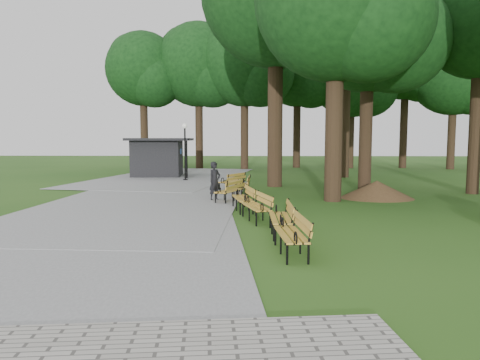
{
  "coord_description": "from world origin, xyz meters",
  "views": [
    {
      "loc": [
        0.53,
        -14.72,
        2.57
      ],
      "look_at": [
        0.09,
        0.77,
        1.1
      ],
      "focal_mm": 32.86,
      "sensor_mm": 36.0,
      "label": 1
    }
  ],
  "objects_px": {
    "person": "(215,181)",
    "bench_5": "(243,185)",
    "dirt_mound": "(377,189)",
    "bench_4": "(229,191)",
    "bench_2": "(256,207)",
    "lamp_post": "(185,140)",
    "lawn_tree_1": "(369,24)",
    "bench_1": "(280,218)",
    "bench_0": "(291,235)",
    "bench_3": "(243,198)",
    "lawn_tree_4": "(346,31)",
    "bench_6": "(232,181)",
    "lawn_tree_0": "(336,0)",
    "kiosk": "(157,157)"
  },
  "relations": [
    {
      "from": "lamp_post",
      "to": "bench_5",
      "type": "xyz_separation_m",
      "value": [
        3.64,
        -6.5,
        -2.04
      ]
    },
    {
      "from": "bench_0",
      "to": "bench_3",
      "type": "relative_size",
      "value": 1.0
    },
    {
      "from": "person",
      "to": "bench_5",
      "type": "xyz_separation_m",
      "value": [
        1.12,
        1.96,
        -0.37
      ]
    },
    {
      "from": "person",
      "to": "dirt_mound",
      "type": "bearing_deg",
      "value": -41.66
    },
    {
      "from": "person",
      "to": "kiosk",
      "type": "height_order",
      "value": "kiosk"
    },
    {
      "from": "dirt_mound",
      "to": "bench_4",
      "type": "height_order",
      "value": "bench_4"
    },
    {
      "from": "bench_6",
      "to": "bench_3",
      "type": "bearing_deg",
      "value": 34.35
    },
    {
      "from": "kiosk",
      "to": "bench_4",
      "type": "xyz_separation_m",
      "value": [
        5.46,
        -11.63,
        -0.86
      ]
    },
    {
      "from": "bench_2",
      "to": "bench_5",
      "type": "bearing_deg",
      "value": 169.78
    },
    {
      "from": "dirt_mound",
      "to": "lawn_tree_4",
      "type": "bearing_deg",
      "value": 86.34
    },
    {
      "from": "bench_2",
      "to": "bench_5",
      "type": "height_order",
      "value": "same"
    },
    {
      "from": "bench_5",
      "to": "lawn_tree_1",
      "type": "relative_size",
      "value": 0.17
    },
    {
      "from": "person",
      "to": "bench_5",
      "type": "distance_m",
      "value": 2.29
    },
    {
      "from": "dirt_mound",
      "to": "bench_4",
      "type": "xyz_separation_m",
      "value": [
        -6.31,
        -1.16,
        0.06
      ]
    },
    {
      "from": "lamp_post",
      "to": "bench_2",
      "type": "bearing_deg",
      "value": -71.98
    },
    {
      "from": "bench_3",
      "to": "bench_6",
      "type": "distance_m",
      "value": 6.26
    },
    {
      "from": "dirt_mound",
      "to": "bench_2",
      "type": "relative_size",
      "value": 1.38
    },
    {
      "from": "kiosk",
      "to": "lawn_tree_0",
      "type": "height_order",
      "value": "lawn_tree_0"
    },
    {
      "from": "bench_0",
      "to": "lawn_tree_0",
      "type": "relative_size",
      "value": 0.17
    },
    {
      "from": "bench_3",
      "to": "lawn_tree_1",
      "type": "relative_size",
      "value": 0.17
    },
    {
      "from": "bench_5",
      "to": "lawn_tree_1",
      "type": "bearing_deg",
      "value": 103.33
    },
    {
      "from": "bench_3",
      "to": "lawn_tree_1",
      "type": "distance_m",
      "value": 10.84
    },
    {
      "from": "lawn_tree_0",
      "to": "lawn_tree_1",
      "type": "height_order",
      "value": "lawn_tree_0"
    },
    {
      "from": "bench_0",
      "to": "bench_1",
      "type": "height_order",
      "value": "same"
    },
    {
      "from": "bench_5",
      "to": "bench_2",
      "type": "bearing_deg",
      "value": 7.75
    },
    {
      "from": "person",
      "to": "bench_1",
      "type": "distance_m",
      "value": 6.76
    },
    {
      "from": "bench_2",
      "to": "bench_6",
      "type": "relative_size",
      "value": 1.0
    },
    {
      "from": "bench_0",
      "to": "lawn_tree_1",
      "type": "relative_size",
      "value": 0.17
    },
    {
      "from": "bench_1",
      "to": "bench_4",
      "type": "distance_m",
      "value": 6.34
    },
    {
      "from": "person",
      "to": "lawn_tree_0",
      "type": "distance_m",
      "value": 8.69
    },
    {
      "from": "bench_3",
      "to": "bench_4",
      "type": "bearing_deg",
      "value": -176.1
    },
    {
      "from": "bench_1",
      "to": "lawn_tree_0",
      "type": "bearing_deg",
      "value": 157.34
    },
    {
      "from": "kiosk",
      "to": "dirt_mound",
      "type": "height_order",
      "value": "kiosk"
    },
    {
      "from": "person",
      "to": "lawn_tree_1",
      "type": "bearing_deg",
      "value": -25.56
    },
    {
      "from": "dirt_mound",
      "to": "bench_0",
      "type": "relative_size",
      "value": 1.38
    },
    {
      "from": "bench_3",
      "to": "lawn_tree_4",
      "type": "relative_size",
      "value": 0.15
    },
    {
      "from": "bench_0",
      "to": "lawn_tree_4",
      "type": "relative_size",
      "value": 0.15
    },
    {
      "from": "bench_5",
      "to": "bench_6",
      "type": "bearing_deg",
      "value": -159.07
    },
    {
      "from": "dirt_mound",
      "to": "bench_3",
      "type": "xyz_separation_m",
      "value": [
        -5.7,
        -3.43,
        0.06
      ]
    },
    {
      "from": "person",
      "to": "lamp_post",
      "type": "distance_m",
      "value": 8.98
    },
    {
      "from": "person",
      "to": "lawn_tree_4",
      "type": "xyz_separation_m",
      "value": [
        7.57,
        11.28,
        8.66
      ]
    },
    {
      "from": "bench_2",
      "to": "lawn_tree_4",
      "type": "relative_size",
      "value": 0.15
    },
    {
      "from": "bench_6",
      "to": "lawn_tree_0",
      "type": "height_order",
      "value": "lawn_tree_0"
    },
    {
      "from": "kiosk",
      "to": "bench_5",
      "type": "height_order",
      "value": "kiosk"
    },
    {
      "from": "dirt_mound",
      "to": "bench_1",
      "type": "height_order",
      "value": "bench_1"
    },
    {
      "from": "kiosk",
      "to": "bench_0",
      "type": "height_order",
      "value": "kiosk"
    },
    {
      "from": "bench_6",
      "to": "lawn_tree_0",
      "type": "distance_m",
      "value": 9.46
    },
    {
      "from": "lamp_post",
      "to": "bench_3",
      "type": "bearing_deg",
      "value": -71.21
    },
    {
      "from": "person",
      "to": "bench_6",
      "type": "height_order",
      "value": "person"
    },
    {
      "from": "bench_6",
      "to": "lawn_tree_1",
      "type": "xyz_separation_m",
      "value": [
        6.36,
        -0.69,
        7.38
      ]
    }
  ]
}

